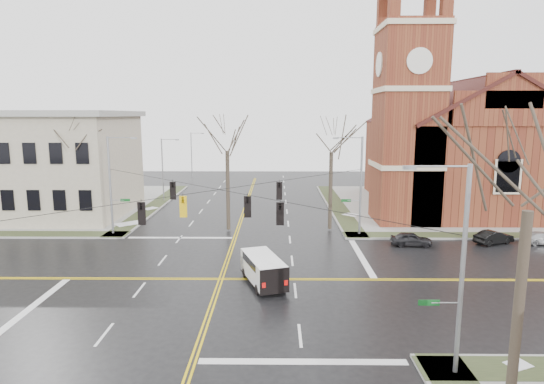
{
  "coord_description": "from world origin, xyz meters",
  "views": [
    {
      "loc": [
        3.8,
        -29.55,
        11.08
      ],
      "look_at": [
        3.43,
        6.0,
        5.02
      ],
      "focal_mm": 30.0,
      "sensor_mm": 36.0,
      "label": 1
    }
  ],
  "objects_px": {
    "streetlight_north_a": "(164,167)",
    "parked_car_b": "(494,237)",
    "tree_nw_far": "(76,143)",
    "tree_nw_near": "(227,146)",
    "parked_car_a": "(411,239)",
    "parked_car_c": "(543,238)",
    "signal_pole_se": "(458,265)",
    "signal_pole_ne": "(359,183)",
    "streetlight_north_b": "(192,154)",
    "tree_ne": "(331,147)",
    "tree_se": "(529,196)",
    "cargo_van": "(262,267)",
    "signal_pole_nw": "(112,182)",
    "church": "(453,137)"
  },
  "relations": [
    {
      "from": "signal_pole_ne",
      "to": "parked_car_a",
      "type": "height_order",
      "value": "signal_pole_ne"
    },
    {
      "from": "cargo_van",
      "to": "signal_pole_se",
      "type": "bearing_deg",
      "value": -70.37
    },
    {
      "from": "parked_car_c",
      "to": "tree_ne",
      "type": "relative_size",
      "value": 0.32
    },
    {
      "from": "tree_ne",
      "to": "signal_pole_nw",
      "type": "bearing_deg",
      "value": -174.44
    },
    {
      "from": "signal_pole_nw",
      "to": "tree_ne",
      "type": "bearing_deg",
      "value": 5.56
    },
    {
      "from": "streetlight_north_b",
      "to": "tree_nw_near",
      "type": "bearing_deg",
      "value": -74.31
    },
    {
      "from": "parked_car_b",
      "to": "parked_car_c",
      "type": "relative_size",
      "value": 0.99
    },
    {
      "from": "parked_car_c",
      "to": "tree_se",
      "type": "bearing_deg",
      "value": 147.15
    },
    {
      "from": "tree_nw_far",
      "to": "tree_nw_near",
      "type": "bearing_deg",
      "value": -1.19
    },
    {
      "from": "signal_pole_se",
      "to": "parked_car_a",
      "type": "relative_size",
      "value": 2.61
    },
    {
      "from": "cargo_van",
      "to": "parked_car_b",
      "type": "bearing_deg",
      "value": 7.23
    },
    {
      "from": "signal_pole_se",
      "to": "signal_pole_nw",
      "type": "bearing_deg",
      "value": 134.55
    },
    {
      "from": "signal_pole_se",
      "to": "tree_nw_near",
      "type": "height_order",
      "value": "tree_nw_near"
    },
    {
      "from": "tree_nw_near",
      "to": "tree_nw_far",
      "type": "bearing_deg",
      "value": 178.81
    },
    {
      "from": "parked_car_a",
      "to": "tree_nw_far",
      "type": "relative_size",
      "value": 0.29
    },
    {
      "from": "parked_car_a",
      "to": "parked_car_c",
      "type": "xyz_separation_m",
      "value": [
        11.6,
        0.67,
        -0.07
      ]
    },
    {
      "from": "streetlight_north_b",
      "to": "tree_ne",
      "type": "bearing_deg",
      "value": -60.38
    },
    {
      "from": "signal_pole_ne",
      "to": "streetlight_north_b",
      "type": "xyz_separation_m",
      "value": [
        -21.97,
        36.5,
        -0.48
      ]
    },
    {
      "from": "signal_pole_ne",
      "to": "parked_car_c",
      "type": "relative_size",
      "value": 2.5
    },
    {
      "from": "parked_car_c",
      "to": "tree_nw_far",
      "type": "height_order",
      "value": "tree_nw_far"
    },
    {
      "from": "signal_pole_nw",
      "to": "parked_car_a",
      "type": "distance_m",
      "value": 27.2
    },
    {
      "from": "signal_pole_ne",
      "to": "tree_nw_far",
      "type": "relative_size",
      "value": 0.77
    },
    {
      "from": "signal_pole_se",
      "to": "tree_nw_near",
      "type": "bearing_deg",
      "value": 116.32
    },
    {
      "from": "tree_ne",
      "to": "tree_nw_far",
      "type": "bearing_deg",
      "value": -179.86
    },
    {
      "from": "tree_nw_far",
      "to": "parked_car_c",
      "type": "bearing_deg",
      "value": -6.23
    },
    {
      "from": "church",
      "to": "signal_pole_nw",
      "type": "bearing_deg",
      "value": -159.79
    },
    {
      "from": "tree_nw_far",
      "to": "streetlight_north_a",
      "type": "bearing_deg",
      "value": 72.54
    },
    {
      "from": "signal_pole_se",
      "to": "parked_car_c",
      "type": "height_order",
      "value": "signal_pole_se"
    },
    {
      "from": "church",
      "to": "tree_nw_far",
      "type": "bearing_deg",
      "value": -164.14
    },
    {
      "from": "signal_pole_se",
      "to": "tree_ne",
      "type": "bearing_deg",
      "value": 95.36
    },
    {
      "from": "cargo_van",
      "to": "signal_pole_nw",
      "type": "bearing_deg",
      "value": 120.7
    },
    {
      "from": "church",
      "to": "streetlight_north_a",
      "type": "xyz_separation_m",
      "value": [
        -35.42,
        3.22,
        -3.97
      ]
    },
    {
      "from": "parked_car_b",
      "to": "parked_car_c",
      "type": "xyz_separation_m",
      "value": [
        4.25,
        -0.01,
        -0.07
      ]
    },
    {
      "from": "tree_se",
      "to": "tree_nw_far",
      "type": "bearing_deg",
      "value": 134.23
    },
    {
      "from": "streetlight_north_a",
      "to": "parked_car_b",
      "type": "height_order",
      "value": "streetlight_north_a"
    },
    {
      "from": "streetlight_north_a",
      "to": "tree_nw_far",
      "type": "distance_m",
      "value": 15.81
    },
    {
      "from": "signal_pole_nw",
      "to": "signal_pole_se",
      "type": "height_order",
      "value": "same"
    },
    {
      "from": "tree_nw_far",
      "to": "tree_ne",
      "type": "distance_m",
      "value": 24.22
    },
    {
      "from": "signal_pole_se",
      "to": "tree_se",
      "type": "height_order",
      "value": "tree_se"
    },
    {
      "from": "church",
      "to": "signal_pole_se",
      "type": "bearing_deg",
      "value": -110.33
    },
    {
      "from": "streetlight_north_b",
      "to": "parked_car_a",
      "type": "height_order",
      "value": "streetlight_north_b"
    },
    {
      "from": "streetlight_north_b",
      "to": "tree_nw_far",
      "type": "height_order",
      "value": "tree_nw_far"
    },
    {
      "from": "streetlight_north_b",
      "to": "tree_nw_near",
      "type": "xyz_separation_m",
      "value": [
        9.8,
        -34.88,
        3.76
      ]
    },
    {
      "from": "signal_pole_ne",
      "to": "streetlight_north_b",
      "type": "relative_size",
      "value": 1.12
    },
    {
      "from": "parked_car_b",
      "to": "signal_pole_nw",
      "type": "bearing_deg",
      "value": 62.92
    },
    {
      "from": "parked_car_b",
      "to": "tree_nw_near",
      "type": "relative_size",
      "value": 0.31
    },
    {
      "from": "church",
      "to": "tree_ne",
      "type": "distance_m",
      "value": 19.42
    },
    {
      "from": "streetlight_north_b",
      "to": "tree_nw_near",
      "type": "height_order",
      "value": "tree_nw_near"
    },
    {
      "from": "streetlight_north_a",
      "to": "tree_se",
      "type": "xyz_separation_m",
      "value": [
        22.8,
        -42.72,
        3.98
      ]
    },
    {
      "from": "parked_car_b",
      "to": "church",
      "type": "bearing_deg",
      "value": -30.06
    }
  ]
}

